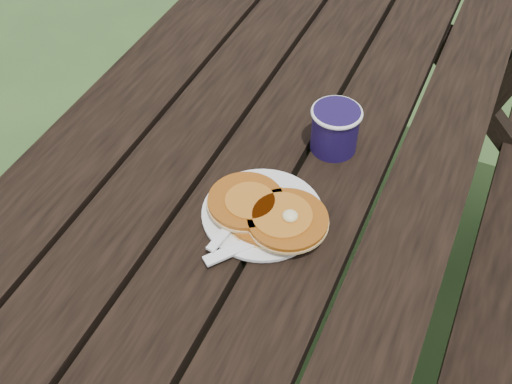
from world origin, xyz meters
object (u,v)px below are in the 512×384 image
at_px(picnic_table, 257,280).
at_px(pancake_stack, 268,212).
at_px(plate, 262,214).
at_px(coffee_cup, 335,127).

distance_m(picnic_table, pancake_stack, 0.43).
distance_m(plate, coffee_cup, 0.22).
bearing_deg(pancake_stack, coffee_cup, 79.96).
distance_m(picnic_table, coffee_cup, 0.46).
bearing_deg(pancake_stack, plate, 145.78).
bearing_deg(coffee_cup, plate, -103.88).
relative_size(plate, coffee_cup, 2.12).
height_order(plate, pancake_stack, pancake_stack).
height_order(picnic_table, plate, plate).
xyz_separation_m(picnic_table, coffee_cup, (0.12, 0.09, 0.43)).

